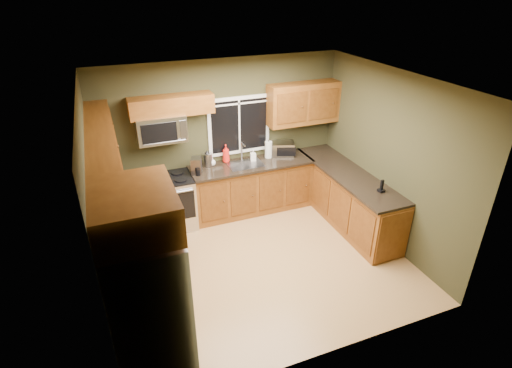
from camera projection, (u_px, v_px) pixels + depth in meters
floor at (261, 262)px, 6.04m from camera, size 4.20×4.20×0.00m
ceiling at (263, 83)px, 4.80m from camera, size 4.20×4.20×0.00m
back_wall at (223, 138)px, 6.91m from camera, size 4.20×0.00×4.20m
front_wall at (331, 260)px, 3.93m from camera, size 4.20×0.00×4.20m
left_wall at (99, 212)px, 4.74m from camera, size 0.00×3.60×3.60m
right_wall at (389, 160)px, 6.10m from camera, size 0.00×3.60×3.60m
window at (239, 125)px, 6.89m from camera, size 1.12×0.03×1.02m
base_cabinets_left at (131, 246)px, 5.64m from camera, size 0.60×2.65×0.90m
countertop_left at (128, 218)px, 5.43m from camera, size 0.65×2.65×0.04m
base_cabinets_back at (252, 188)px, 7.21m from camera, size 2.17×0.60×0.90m
countertop_back at (252, 165)px, 6.97m from camera, size 2.17×0.65×0.04m
base_cabinets_peninsula at (346, 198)px, 6.87m from camera, size 0.60×2.52×0.90m
countertop_peninsula at (348, 174)px, 6.65m from camera, size 0.65×2.50×0.04m
upper_cabinets_left at (104, 156)px, 4.95m from camera, size 0.33×2.65×0.72m
upper_cabinets_back_left at (171, 105)px, 6.16m from camera, size 1.30×0.33×0.30m
upper_cabinets_back_right at (303, 103)px, 7.00m from camera, size 1.30×0.33×0.72m
upper_cabinet_over_fridge at (134, 210)px, 3.47m from camera, size 0.72×0.90×0.38m
refrigerator at (150, 307)px, 3.99m from camera, size 0.74×0.90×1.80m
range at (171, 202)px, 6.70m from camera, size 0.76×0.69×0.94m
microwave at (161, 129)px, 6.23m from camera, size 0.76×0.41×0.42m
sink at (245, 163)px, 6.93m from camera, size 0.60×0.42×0.36m
toaster_oven at (283, 149)px, 7.23m from camera, size 0.48×0.43×0.25m
coffee_maker at (197, 166)px, 6.55m from camera, size 0.22×0.26×0.27m
kettle at (208, 159)px, 6.80m from camera, size 0.20×0.20×0.29m
paper_towel_roll at (268, 150)px, 7.13m from camera, size 0.14×0.14×0.33m
soap_bottle_a at (226, 154)px, 6.94m from camera, size 0.16×0.16×0.32m
soap_bottle_b at (253, 155)px, 7.03m from camera, size 0.11×0.11×0.21m
soap_bottle_c at (212, 161)px, 6.86m from camera, size 0.14×0.14×0.15m
cordless_phone at (381, 188)px, 6.02m from camera, size 0.10×0.10×0.20m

